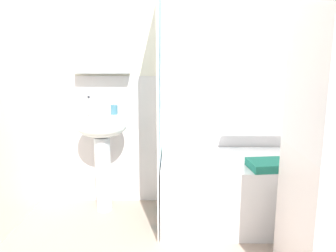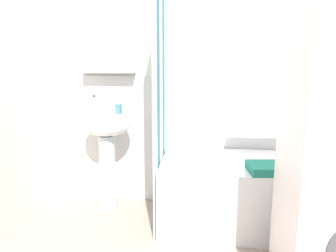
{
  "view_description": "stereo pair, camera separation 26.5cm",
  "coord_description": "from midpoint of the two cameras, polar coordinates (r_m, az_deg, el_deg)",
  "views": [
    {
      "loc": [
        -0.26,
        -1.82,
        1.37
      ],
      "look_at": [
        -0.29,
        0.78,
        0.83
      ],
      "focal_mm": 35.88,
      "sensor_mm": 36.0,
      "label": 1
    },
    {
      "loc": [
        0.01,
        -1.8,
        1.37
      ],
      "look_at": [
        -0.29,
        0.78,
        0.83
      ],
      "focal_mm": 35.88,
      "sensor_mm": 36.0,
      "label": 2
    }
  ],
  "objects": [
    {
      "name": "wall_back_tiled",
      "position": [
        3.08,
        7.92,
        7.29
      ],
      "size": [
        3.6,
        0.18,
        2.4
      ],
      "color": "white",
      "rests_on": "ground_plane"
    },
    {
      "name": "sink",
      "position": [
        3.02,
        -7.98,
        -2.35
      ],
      "size": [
        0.44,
        0.34,
        0.88
      ],
      "color": "white",
      "rests_on": "ground_plane"
    },
    {
      "name": "faucet",
      "position": [
        3.04,
        -7.75,
        3.44
      ],
      "size": [
        0.03,
        0.12,
        0.12
      ],
      "color": "silver",
      "rests_on": "sink"
    },
    {
      "name": "soap_dispenser",
      "position": [
        3.03,
        -9.94,
        3.53
      ],
      "size": [
        0.05,
        0.05,
        0.16
      ],
      "color": "white",
      "rests_on": "sink"
    },
    {
      "name": "toothbrush_cup",
      "position": [
        2.97,
        -5.9,
        2.91
      ],
      "size": [
        0.06,
        0.06,
        0.08
      ],
      "primitive_type": "cylinder",
      "color": "teal",
      "rests_on": "sink"
    },
    {
      "name": "bathtub",
      "position": [
        2.91,
        16.22,
        -10.96
      ],
      "size": [
        1.43,
        0.75,
        0.54
      ],
      "primitive_type": "cube",
      "color": "white",
      "rests_on": "ground_plane"
    },
    {
      "name": "shower_curtain",
      "position": [
        2.69,
        1.54,
        3.75
      ],
      "size": [
        0.01,
        0.75,
        2.0
      ],
      "color": "white",
      "rests_on": "ground_plane"
    },
    {
      "name": "shampoo_bottle",
      "position": [
        3.21,
        26.71,
        -2.4
      ],
      "size": [
        0.04,
        0.04,
        0.24
      ],
      "color": "#1C7E50",
      "rests_on": "bathtub"
    },
    {
      "name": "body_wash_bottle",
      "position": [
        3.21,
        24.68,
        -2.89
      ],
      "size": [
        0.05,
        0.05,
        0.17
      ],
      "color": "white",
      "rests_on": "bathtub"
    },
    {
      "name": "towel_folded",
      "position": [
        2.61,
        20.2,
        -6.8
      ],
      "size": [
        0.38,
        0.28,
        0.06
      ],
      "primitive_type": "cube",
      "rotation": [
        0.0,
        0.0,
        0.12
      ],
      "color": "#207762",
      "rests_on": "bathtub"
    }
  ]
}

